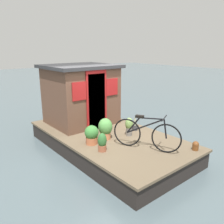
% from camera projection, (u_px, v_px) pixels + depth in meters
% --- Properties ---
extents(ground_plane, '(60.00, 60.00, 0.00)m').
position_uv_depth(ground_plane, '(108.00, 149.00, 6.91)').
color(ground_plane, '#4C5B60').
extents(houseboat_deck, '(5.03, 2.62, 0.50)m').
position_uv_depth(houseboat_deck, '(108.00, 142.00, 6.84)').
color(houseboat_deck, brown).
rests_on(houseboat_deck, ground_plane).
extents(houseboat_cabin, '(1.94, 2.18, 1.91)m').
position_uv_depth(houseboat_cabin, '(81.00, 94.00, 7.56)').
color(houseboat_cabin, brown).
rests_on(houseboat_cabin, houseboat_deck).
extents(bicycle, '(1.55, 0.81, 0.86)m').
position_uv_depth(bicycle, '(146.00, 134.00, 5.65)').
color(bicycle, black).
rests_on(bicycle, houseboat_deck).
extents(potted_plant_ivy, '(0.39, 0.39, 0.59)m').
position_uv_depth(potted_plant_ivy, '(105.00, 128.00, 6.31)').
color(potted_plant_ivy, '#C6754C').
rests_on(potted_plant_ivy, houseboat_deck).
extents(potted_plant_thyme, '(0.16, 0.16, 0.44)m').
position_uv_depth(potted_plant_thyme, '(135.00, 123.00, 7.01)').
color(potted_plant_thyme, '#38383D').
rests_on(potted_plant_thyme, houseboat_deck).
extents(potted_plant_fern, '(0.37, 0.37, 0.50)m').
position_uv_depth(potted_plant_fern, '(92.00, 134.00, 5.99)').
color(potted_plant_fern, '#B2603D').
rests_on(potted_plant_fern, houseboat_deck).
extents(potted_plant_geranium, '(0.22, 0.22, 0.46)m').
position_uv_depth(potted_plant_geranium, '(102.00, 142.00, 5.58)').
color(potted_plant_geranium, '#935138').
rests_on(potted_plant_geranium, houseboat_deck).
extents(potted_plant_rosemary, '(0.22, 0.22, 0.53)m').
position_uv_depth(potted_plant_rosemary, '(129.00, 126.00, 6.56)').
color(potted_plant_rosemary, slate).
rests_on(potted_plant_rosemary, houseboat_deck).
extents(mooring_bollard, '(0.16, 0.16, 0.23)m').
position_uv_depth(mooring_bollard, '(196.00, 146.00, 5.66)').
color(mooring_bollard, brown).
rests_on(mooring_bollard, houseboat_deck).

